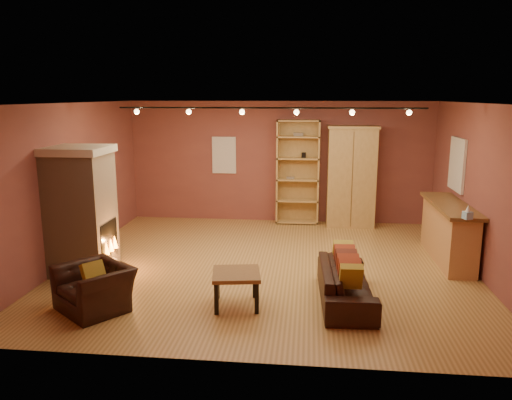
# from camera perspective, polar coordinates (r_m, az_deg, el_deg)

# --- Properties ---
(floor) EXTENTS (7.00, 7.00, 0.00)m
(floor) POSITION_cam_1_polar(r_m,az_deg,el_deg) (8.82, 1.30, -7.51)
(floor) COLOR olive
(floor) RESTS_ON ground
(ceiling) EXTENTS (7.00, 7.00, 0.00)m
(ceiling) POSITION_cam_1_polar(r_m,az_deg,el_deg) (8.32, 1.40, 11.00)
(ceiling) COLOR #58341B
(ceiling) RESTS_ON back_wall
(back_wall) EXTENTS (7.00, 0.02, 2.80)m
(back_wall) POSITION_cam_1_polar(r_m,az_deg,el_deg) (11.66, 2.69, 4.34)
(back_wall) COLOR brown
(back_wall) RESTS_ON floor
(left_wall) EXTENTS (0.02, 6.50, 2.80)m
(left_wall) POSITION_cam_1_polar(r_m,az_deg,el_deg) (9.41, -20.42, 1.79)
(left_wall) COLOR brown
(left_wall) RESTS_ON floor
(right_wall) EXTENTS (0.02, 6.50, 2.80)m
(right_wall) POSITION_cam_1_polar(r_m,az_deg,el_deg) (8.88, 24.47, 0.91)
(right_wall) COLOR brown
(right_wall) RESTS_ON floor
(fireplace) EXTENTS (1.01, 0.98, 2.12)m
(fireplace) POSITION_cam_1_polar(r_m,az_deg,el_deg) (8.75, -19.29, -1.12)
(fireplace) COLOR tan
(fireplace) RESTS_ON floor
(back_window) EXTENTS (0.56, 0.04, 0.86)m
(back_window) POSITION_cam_1_polar(r_m,az_deg,el_deg) (11.77, -3.67, 5.14)
(back_window) COLOR silver
(back_window) RESTS_ON back_wall
(bookcase) EXTENTS (0.98, 0.38, 2.39)m
(bookcase) POSITION_cam_1_polar(r_m,az_deg,el_deg) (11.54, 4.80, 3.30)
(bookcase) COLOR tan
(bookcase) RESTS_ON floor
(armoire) EXTENTS (1.12, 0.64, 2.27)m
(armoire) POSITION_cam_1_polar(r_m,az_deg,el_deg) (11.43, 10.83, 2.68)
(armoire) COLOR tan
(armoire) RESTS_ON floor
(bar_counter) EXTENTS (0.59, 2.19, 1.05)m
(bar_counter) POSITION_cam_1_polar(r_m,az_deg,el_deg) (9.59, 21.12, -3.39)
(bar_counter) COLOR tan
(bar_counter) RESTS_ON floor
(tissue_box) EXTENTS (0.17, 0.17, 0.23)m
(tissue_box) POSITION_cam_1_polar(r_m,az_deg,el_deg) (8.39, 23.04, -1.41)
(tissue_box) COLOR #8FBDE5
(tissue_box) RESTS_ON bar_counter
(right_window) EXTENTS (0.05, 0.90, 1.00)m
(right_window) POSITION_cam_1_polar(r_m,az_deg,el_deg) (10.16, 22.00, 3.80)
(right_window) COLOR silver
(right_window) RESTS_ON right_wall
(loveseat) EXTENTS (0.60, 1.84, 0.76)m
(loveseat) POSITION_cam_1_polar(r_m,az_deg,el_deg) (7.36, 10.25, -8.58)
(loveseat) COLOR black
(loveseat) RESTS_ON floor
(armchair) EXTENTS (1.14, 1.09, 0.84)m
(armchair) POSITION_cam_1_polar(r_m,az_deg,el_deg) (7.32, -18.02, -8.74)
(armchair) COLOR black
(armchair) RESTS_ON floor
(coffee_table) EXTENTS (0.75, 0.75, 0.50)m
(coffee_table) POSITION_cam_1_polar(r_m,az_deg,el_deg) (7.08, -2.27, -8.81)
(coffee_table) COLOR brown
(coffee_table) RESTS_ON floor
(track_rail) EXTENTS (5.20, 0.09, 0.13)m
(track_rail) POSITION_cam_1_polar(r_m,az_deg,el_deg) (8.52, 1.50, 10.26)
(track_rail) COLOR black
(track_rail) RESTS_ON ceiling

